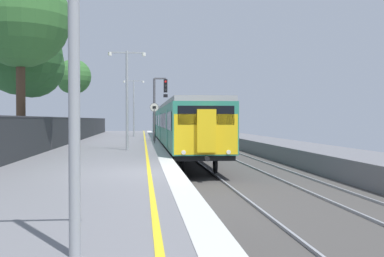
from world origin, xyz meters
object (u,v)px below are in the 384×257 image
(platform_lamp_near, at_px, (74,3))
(background_tree_right, at_px, (24,58))
(background_tree_centre, at_px, (21,22))
(speed_limit_sign, at_px, (154,118))
(signal_gantry, at_px, (158,101))
(background_tree_left, at_px, (73,78))
(platform_lamp_mid, at_px, (127,91))
(commuter_train_at_platform, at_px, (175,124))
(platform_lamp_far, at_px, (134,103))

(platform_lamp_near, relative_size, background_tree_right, 0.65)
(background_tree_centre, bearing_deg, speed_limit_sign, 53.04)
(signal_gantry, distance_m, platform_lamp_near, 31.01)
(background_tree_centre, bearing_deg, platform_lamp_near, -74.63)
(background_tree_left, relative_size, background_tree_right, 0.94)
(signal_gantry, height_order, platform_lamp_mid, platform_lamp_mid)
(signal_gantry, bearing_deg, platform_lamp_mid, -100.55)
(background_tree_left, bearing_deg, background_tree_right, -91.00)
(background_tree_right, bearing_deg, background_tree_left, 89.00)
(background_tree_centre, xyz_separation_m, background_tree_right, (-0.95, 4.73, -1.15))
(commuter_train_at_platform, relative_size, platform_lamp_near, 7.88)
(speed_limit_sign, xyz_separation_m, platform_lamp_mid, (-1.62, -6.84, 1.40))
(commuter_train_at_platform, distance_m, platform_lamp_near, 34.18)
(speed_limit_sign, xyz_separation_m, background_tree_right, (-7.58, -4.08, 3.44))
(background_tree_left, distance_m, background_tree_centre, 22.16)
(speed_limit_sign, distance_m, platform_lamp_near, 27.15)
(speed_limit_sign, relative_size, background_tree_left, 0.38)
(platform_lamp_near, relative_size, background_tree_centre, 0.57)
(commuter_train_at_platform, bearing_deg, background_tree_right, -130.67)
(signal_gantry, distance_m, platform_lamp_mid, 10.90)
(signal_gantry, bearing_deg, background_tree_left, 129.05)
(background_tree_right, bearing_deg, platform_lamp_mid, -24.79)
(background_tree_centre, bearing_deg, background_tree_left, 91.67)
(speed_limit_sign, relative_size, background_tree_centre, 0.31)
(commuter_train_at_platform, distance_m, background_tree_centre, 18.56)
(signal_gantry, relative_size, speed_limit_sign, 1.74)
(platform_lamp_near, bearing_deg, signal_gantry, 86.31)
(platform_lamp_near, relative_size, platform_lamp_mid, 0.96)
(signal_gantry, bearing_deg, background_tree_centre, -118.91)
(platform_lamp_near, bearing_deg, commuter_train_at_platform, 84.18)
(speed_limit_sign, height_order, background_tree_left, background_tree_left)
(background_tree_left, bearing_deg, platform_lamp_near, -82.02)
(platform_lamp_near, bearing_deg, platform_lamp_far, 90.00)
(platform_lamp_far, height_order, background_tree_centre, background_tree_centre)
(commuter_train_at_platform, height_order, signal_gantry, signal_gantry)
(speed_limit_sign, relative_size, platform_lamp_near, 0.54)
(commuter_train_at_platform, bearing_deg, signal_gantry, -115.99)
(platform_lamp_mid, height_order, background_tree_centre, background_tree_centre)
(commuter_train_at_platform, height_order, speed_limit_sign, commuter_train_at_platform)
(platform_lamp_mid, bearing_deg, background_tree_right, 155.21)
(platform_lamp_near, distance_m, background_tree_centre, 19.22)
(platform_lamp_far, bearing_deg, platform_lamp_near, -90.00)
(signal_gantry, xyz_separation_m, background_tree_centre, (-7.01, -12.70, 3.34))
(platform_lamp_near, height_order, background_tree_centre, background_tree_centre)
(signal_gantry, distance_m, platform_lamp_far, 9.72)
(platform_lamp_near, bearing_deg, platform_lamp_mid, 90.00)
(commuter_train_at_platform, height_order, platform_lamp_near, platform_lamp_near)
(commuter_train_at_platform, bearing_deg, background_tree_left, 144.81)
(commuter_train_at_platform, xyz_separation_m, platform_lamp_mid, (-3.46, -13.73, 1.89))
(background_tree_left, bearing_deg, speed_limit_sign, -61.35)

